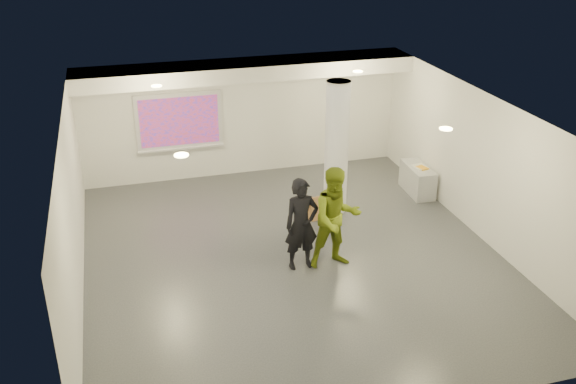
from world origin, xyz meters
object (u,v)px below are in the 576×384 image
object	(u,v)px
column	(337,148)
credenza	(418,180)
projection_screen	(179,122)
man	(336,218)
woman	(301,224)

from	to	relation	value
column	credenza	xyz separation A→B (m)	(2.22, 0.34, -1.16)
column	projection_screen	world-z (taller)	column
projection_screen	man	distance (m)	5.46
credenza	woman	distance (m)	4.47
projection_screen	woman	xyz separation A→B (m)	(1.65, -4.80, -0.62)
projection_screen	woman	size ratio (longest dim) A/B	1.16
credenza	man	distance (m)	4.05
credenza	woman	bearing A→B (deg)	-143.04
projection_screen	woman	bearing A→B (deg)	-71.02
credenza	man	size ratio (longest dim) A/B	0.57
column	man	size ratio (longest dim) A/B	1.49
column	man	bearing A→B (deg)	-109.48
woman	man	world-z (taller)	man
column	credenza	world-z (taller)	column
projection_screen	man	xyz separation A→B (m)	(2.30, -4.92, -0.52)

